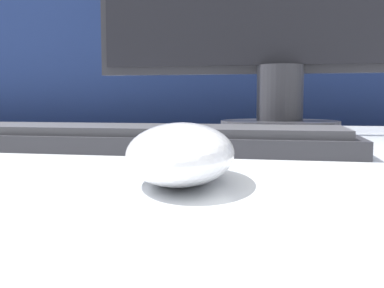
% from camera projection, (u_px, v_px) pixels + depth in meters
% --- Properties ---
extents(partition_panel, '(5.00, 0.03, 1.40)m').
position_uv_depth(partition_panel, '(234.00, 133.00, 1.07)').
color(partition_panel, navy).
rests_on(partition_panel, ground_plane).
extents(computer_mouse_near, '(0.08, 0.13, 0.04)m').
position_uv_depth(computer_mouse_near, '(181.00, 153.00, 0.27)').
color(computer_mouse_near, white).
rests_on(computer_mouse_near, desk).
extents(keyboard, '(0.42, 0.12, 0.02)m').
position_uv_depth(keyboard, '(142.00, 138.00, 0.45)').
color(keyboard, '#28282D').
rests_on(keyboard, desk).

